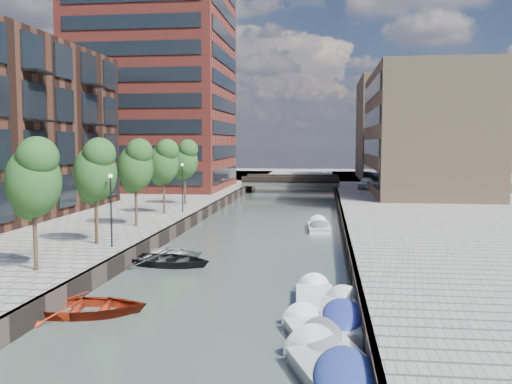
% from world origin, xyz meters
% --- Properties ---
extents(water, '(300.00, 300.00, 0.00)m').
position_xyz_m(water, '(0.00, 40.00, 0.00)').
color(water, '#38473F').
rests_on(water, ground).
extents(quay_right, '(20.00, 140.00, 1.00)m').
position_xyz_m(quay_right, '(16.00, 40.00, 0.50)').
color(quay_right, gray).
rests_on(quay_right, ground).
extents(quay_wall_left, '(0.25, 140.00, 1.00)m').
position_xyz_m(quay_wall_left, '(-6.10, 40.00, 0.50)').
color(quay_wall_left, '#332823').
rests_on(quay_wall_left, ground).
extents(quay_wall_right, '(0.25, 140.00, 1.00)m').
position_xyz_m(quay_wall_right, '(6.10, 40.00, 0.50)').
color(quay_wall_right, '#332823').
rests_on(quay_wall_right, ground).
extents(far_closure, '(80.00, 40.00, 1.00)m').
position_xyz_m(far_closure, '(0.00, 100.00, 0.50)').
color(far_closure, gray).
rests_on(far_closure, ground).
extents(tower, '(18.00, 18.00, 30.00)m').
position_xyz_m(tower, '(-17.00, 65.00, 16.00)').
color(tower, maroon).
rests_on(tower, quay_left).
extents(tan_block_near, '(12.00, 25.00, 14.00)m').
position_xyz_m(tan_block_near, '(16.00, 62.00, 8.00)').
color(tan_block_near, '#927559').
rests_on(tan_block_near, quay_right).
extents(tan_block_far, '(12.00, 20.00, 16.00)m').
position_xyz_m(tan_block_far, '(16.00, 88.00, 9.00)').
color(tan_block_far, '#927559').
rests_on(tan_block_far, quay_right).
extents(bridge, '(13.00, 6.00, 1.30)m').
position_xyz_m(bridge, '(0.00, 72.00, 1.39)').
color(bridge, gray).
rests_on(bridge, ground).
extents(tree_2, '(2.50, 2.50, 5.95)m').
position_xyz_m(tree_2, '(-8.50, 18.00, 5.31)').
color(tree_2, '#382619').
rests_on(tree_2, quay_left).
extents(tree_3, '(2.50, 2.50, 5.95)m').
position_xyz_m(tree_3, '(-8.50, 25.00, 5.31)').
color(tree_3, '#382619').
rests_on(tree_3, quay_left).
extents(tree_4, '(2.50, 2.50, 5.95)m').
position_xyz_m(tree_4, '(-8.50, 32.00, 5.31)').
color(tree_4, '#382619').
rests_on(tree_4, quay_left).
extents(tree_5, '(2.50, 2.50, 5.95)m').
position_xyz_m(tree_5, '(-8.50, 39.00, 5.31)').
color(tree_5, '#382619').
rests_on(tree_5, quay_left).
extents(tree_6, '(2.50, 2.50, 5.95)m').
position_xyz_m(tree_6, '(-8.50, 46.00, 5.31)').
color(tree_6, '#382619').
rests_on(tree_6, quay_left).
extents(lamp_1, '(0.24, 0.24, 4.12)m').
position_xyz_m(lamp_1, '(-7.20, 24.00, 3.51)').
color(lamp_1, black).
rests_on(lamp_1, quay_left).
extents(lamp_2, '(0.24, 0.24, 4.12)m').
position_xyz_m(lamp_2, '(-7.20, 40.00, 3.51)').
color(lamp_2, black).
rests_on(lamp_2, quay_left).
extents(sloop_1, '(4.90, 4.20, 0.86)m').
position_xyz_m(sloop_1, '(-5.40, 24.80, 0.00)').
color(sloop_1, black).
rests_on(sloop_1, ground).
extents(sloop_2, '(5.62, 4.47, 1.04)m').
position_xyz_m(sloop_2, '(-4.88, 14.92, 0.00)').
color(sloop_2, maroon).
rests_on(sloop_2, ground).
extents(sloop_3, '(4.53, 3.33, 0.91)m').
position_xyz_m(sloop_3, '(-4.78, 26.48, 0.00)').
color(sloop_3, '#AFAFAD').
rests_on(sloop_3, ground).
extents(sloop_4, '(5.77, 4.62, 1.06)m').
position_xyz_m(sloop_4, '(-4.10, 24.22, 0.00)').
color(sloop_4, black).
rests_on(sloop_4, ground).
extents(motorboat_0, '(3.66, 5.86, 1.85)m').
position_xyz_m(motorboat_0, '(5.08, 9.35, 0.23)').
color(motorboat_0, '#AEADAC').
rests_on(motorboat_0, ground).
extents(motorboat_1, '(2.91, 4.85, 1.53)m').
position_xyz_m(motorboat_1, '(4.44, 12.83, 0.19)').
color(motorboat_1, silver).
rests_on(motorboat_1, ground).
extents(motorboat_2, '(1.81, 4.67, 1.53)m').
position_xyz_m(motorboat_2, '(4.27, 17.85, 0.09)').
color(motorboat_2, white).
rests_on(motorboat_2, ground).
extents(motorboat_3, '(1.82, 4.90, 1.62)m').
position_xyz_m(motorboat_3, '(5.39, 15.26, 0.20)').
color(motorboat_3, beige).
rests_on(motorboat_3, ground).
extents(motorboat_4, '(1.91, 4.88, 1.60)m').
position_xyz_m(motorboat_4, '(4.21, 38.50, 0.19)').
color(motorboat_4, silver).
rests_on(motorboat_4, ground).
extents(car, '(3.00, 4.64, 1.47)m').
position_xyz_m(car, '(9.97, 66.83, 1.74)').
color(car, silver).
rests_on(car, quay_right).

